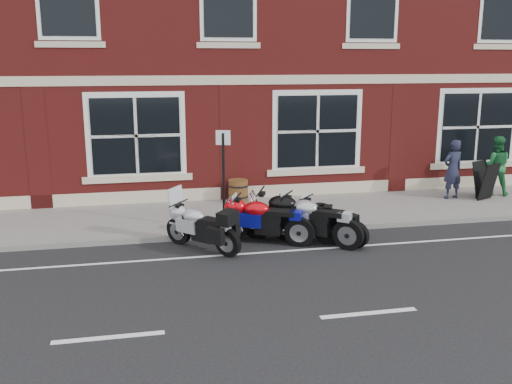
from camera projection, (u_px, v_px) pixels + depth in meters
ground at (312, 252)px, 11.88m from camera, size 80.00×80.00×0.00m
sidewalk at (278, 213)px, 14.73m from camera, size 30.00×3.00×0.12m
kerb at (294, 230)px, 13.22m from camera, size 30.00×0.16×0.12m
pub_building at (229, 1)px, 20.55m from camera, size 24.00×12.00×12.00m
moto_touring_silver at (201, 225)px, 11.97m from camera, size 1.42×1.55×1.30m
moto_sport_red at (265, 219)px, 12.37m from camera, size 1.94×1.09×0.95m
moto_sport_black at (329, 219)px, 12.54m from camera, size 1.30×1.58×0.87m
moto_sport_silver at (314, 219)px, 12.33m from camera, size 1.74×1.53×0.98m
moto_naked_black at (291, 215)px, 12.52m from camera, size 2.16×1.16×1.05m
pedestrian_left at (453, 169)px, 15.87m from camera, size 0.66×0.49×1.66m
pedestrian_right at (495, 166)px, 16.31m from camera, size 1.02×0.93×1.70m
a_board_sign at (485, 180)px, 15.89m from camera, size 0.75×0.64×1.05m
barrel_planter at (238, 191)px, 15.58m from camera, size 0.56×0.56×0.62m
parking_sign at (224, 174)px, 12.71m from camera, size 0.31×0.12×2.29m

